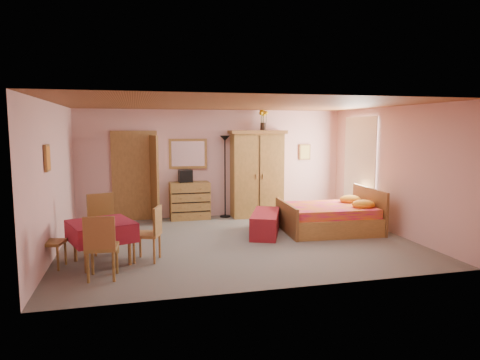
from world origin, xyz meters
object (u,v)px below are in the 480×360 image
object	(u,v)px
floor_lamp	(225,177)
wardrobe	(257,174)
stereo	(185,176)
dining_table	(102,242)
bed	(329,210)
sunflower_vase	(263,120)
chair_south	(102,246)
chest_of_drawers	(190,201)
wall_mirror	(188,154)
chair_west	(51,242)
chair_north	(104,224)
bench	(265,223)
chair_east	(147,234)

from	to	relation	value
floor_lamp	wardrobe	distance (m)	0.78
stereo	dining_table	world-z (taller)	stereo
bed	dining_table	bearing A→B (deg)	-162.28
floor_lamp	sunflower_vase	distance (m)	1.67
bed	chair_south	bearing A→B (deg)	-153.68
chest_of_drawers	wall_mirror	distance (m)	1.13
chest_of_drawers	dining_table	world-z (taller)	chest_of_drawers
stereo	wardrobe	bearing A→B (deg)	-3.67
chest_of_drawers	chair_west	world-z (taller)	chest_of_drawers
floor_lamp	dining_table	world-z (taller)	floor_lamp
chair_north	chair_west	xyz separation A→B (m)	(-0.74, -0.70, -0.09)
bench	dining_table	xyz separation A→B (m)	(-3.11, -1.18, 0.11)
dining_table	chair_west	size ratio (longest dim) A/B	1.12
wall_mirror	chair_south	bearing A→B (deg)	-109.77
dining_table	chair_east	xyz separation A→B (m)	(0.71, -0.03, 0.11)
floor_lamp	wardrobe	world-z (taller)	wardrobe
wardrobe	chair_south	world-z (taller)	wardrobe
chair_south	bench	bearing A→B (deg)	36.94
stereo	sunflower_vase	distance (m)	2.33
chair_south	chair_west	world-z (taller)	chair_south
floor_lamp	chair_east	world-z (taller)	floor_lamp
bench	sunflower_vase	bearing A→B (deg)	74.83
dining_table	chest_of_drawers	bearing A→B (deg)	59.28
wall_mirror	dining_table	distance (m)	3.90
chair_north	chest_of_drawers	bearing A→B (deg)	-143.11
wall_mirror	bed	bearing A→B (deg)	-34.16
chest_of_drawers	chair_west	size ratio (longest dim) A/B	1.13
stereo	chair_south	xyz separation A→B (m)	(-1.65, -3.79, -0.56)
dining_table	bench	bearing A→B (deg)	20.73
dining_table	wardrobe	bearing A→B (deg)	40.67
sunflower_vase	chair_north	xyz separation A→B (m)	(-3.62, -2.39, -1.85)
wardrobe	bench	bearing A→B (deg)	-98.17
chair_south	chair_west	distance (m)	1.05
floor_lamp	chair_north	distance (m)	3.63
wall_mirror	chair_south	size ratio (longest dim) A/B	0.96
dining_table	floor_lamp	bearing A→B (deg)	48.86
sunflower_vase	bed	xyz separation A→B (m)	(0.87, -1.90, -1.91)
bench	wall_mirror	bearing A→B (deg)	122.54
chair_south	wardrobe	bearing A→B (deg)	52.45
wall_mirror	wardrobe	size ratio (longest dim) A/B	0.43
chest_of_drawers	sunflower_vase	xyz separation A→B (m)	(1.82, 0.01, 1.92)
stereo	chair_south	world-z (taller)	stereo
bed	chair_south	xyz separation A→B (m)	(-4.43, -1.86, 0.03)
chest_of_drawers	chair_east	world-z (taller)	chair_east
chair_north	floor_lamp	bearing A→B (deg)	-153.94
stereo	bed	bearing A→B (deg)	-34.81
floor_lamp	chair_south	xyz separation A→B (m)	(-2.61, -3.78, -0.52)
chest_of_drawers	wardrobe	xyz separation A→B (m)	(1.64, -0.08, 0.61)
wall_mirror	stereo	distance (m)	0.56
bed	bench	xyz separation A→B (m)	(-1.37, 0.05, -0.22)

